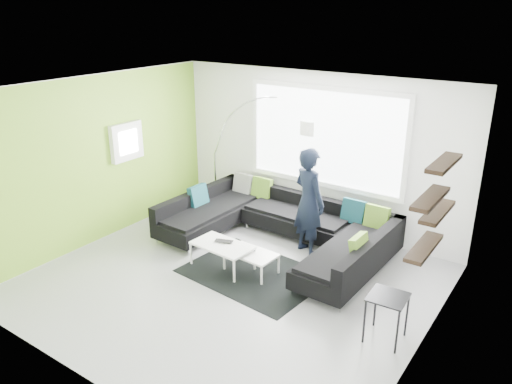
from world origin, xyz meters
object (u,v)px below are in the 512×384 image
(sectional_sofa, at_px, (275,230))
(side_table, at_px, (386,318))
(person, at_px, (309,202))
(laptop, at_px, (223,242))
(arc_lamp, at_px, (215,154))
(coffee_table, at_px, (237,258))

(sectional_sofa, xyz_separation_m, side_table, (2.41, -1.28, -0.04))
(sectional_sofa, distance_m, person, 0.77)
(person, bearing_deg, side_table, 165.77)
(person, height_order, laptop, person)
(person, bearing_deg, sectional_sofa, 46.38)
(side_table, bearing_deg, arc_lamp, 154.22)
(side_table, bearing_deg, person, 141.91)
(sectional_sofa, relative_size, laptop, 11.15)
(sectional_sofa, height_order, side_table, sectional_sofa)
(arc_lamp, height_order, laptop, arc_lamp)
(side_table, height_order, laptop, side_table)
(coffee_table, xyz_separation_m, arc_lamp, (-1.79, 1.72, 0.96))
(sectional_sofa, distance_m, laptop, 1.01)
(arc_lamp, relative_size, person, 1.30)
(coffee_table, bearing_deg, arc_lamp, 139.99)
(coffee_table, distance_m, arc_lamp, 2.66)
(sectional_sofa, bearing_deg, side_table, -26.20)
(arc_lamp, xyz_separation_m, side_table, (4.29, -2.07, -0.85))
(laptop, bearing_deg, side_table, -25.51)
(side_table, xyz_separation_m, laptop, (-2.74, 0.33, 0.10))
(side_table, bearing_deg, coffee_table, 172.09)
(sectional_sofa, bearing_deg, laptop, -107.48)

